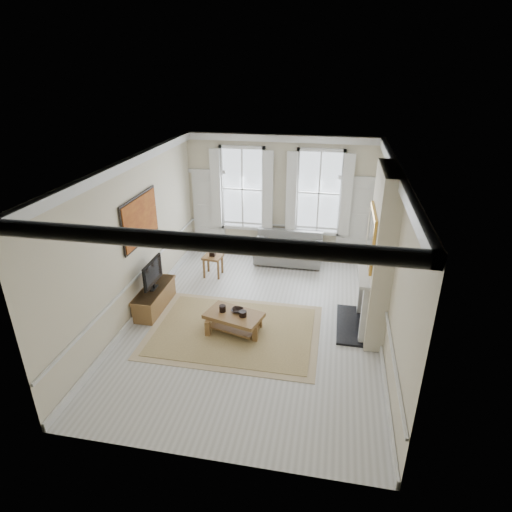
% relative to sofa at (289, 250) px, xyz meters
% --- Properties ---
extents(floor, '(7.20, 7.20, 0.00)m').
position_rel_sofa_xyz_m(floor, '(-0.33, -3.11, -0.36)').
color(floor, '#B7B5AD').
rests_on(floor, ground).
extents(ceiling, '(7.20, 7.20, 0.00)m').
position_rel_sofa_xyz_m(ceiling, '(-0.33, -3.11, 3.04)').
color(ceiling, white).
rests_on(ceiling, back_wall).
extents(back_wall, '(5.20, 0.00, 5.20)m').
position_rel_sofa_xyz_m(back_wall, '(-0.33, 0.49, 1.34)').
color(back_wall, beige).
rests_on(back_wall, floor).
extents(left_wall, '(0.00, 7.20, 7.20)m').
position_rel_sofa_xyz_m(left_wall, '(-2.93, -3.11, 1.34)').
color(left_wall, beige).
rests_on(left_wall, floor).
extents(right_wall, '(0.00, 7.20, 7.20)m').
position_rel_sofa_xyz_m(right_wall, '(2.27, -3.11, 1.34)').
color(right_wall, beige).
rests_on(right_wall, floor).
extents(window_left, '(1.26, 0.20, 2.20)m').
position_rel_sofa_xyz_m(window_left, '(-1.38, 0.44, 1.54)').
color(window_left, '#B2BCC6').
rests_on(window_left, back_wall).
extents(window_right, '(1.26, 0.20, 2.20)m').
position_rel_sofa_xyz_m(window_right, '(0.72, 0.44, 1.54)').
color(window_right, '#B2BCC6').
rests_on(window_right, back_wall).
extents(door_left, '(0.90, 0.08, 2.30)m').
position_rel_sofa_xyz_m(door_left, '(-2.38, 0.45, 0.79)').
color(door_left, silver).
rests_on(door_left, floor).
extents(door_right, '(0.90, 0.08, 2.30)m').
position_rel_sofa_xyz_m(door_right, '(1.72, 0.45, 0.79)').
color(door_right, silver).
rests_on(door_right, floor).
extents(painting, '(0.05, 1.66, 1.06)m').
position_rel_sofa_xyz_m(painting, '(-2.89, -2.81, 1.69)').
color(painting, '#B3611E').
rests_on(painting, left_wall).
extents(chimney_breast, '(0.35, 1.70, 3.38)m').
position_rel_sofa_xyz_m(chimney_breast, '(2.09, -2.91, 1.34)').
color(chimney_breast, beige).
rests_on(chimney_breast, floor).
extents(hearth, '(0.55, 1.50, 0.05)m').
position_rel_sofa_xyz_m(hearth, '(1.67, -2.91, -0.33)').
color(hearth, black).
rests_on(hearth, floor).
extents(fireplace, '(0.21, 1.45, 1.33)m').
position_rel_sofa_xyz_m(fireplace, '(1.87, -2.91, 0.38)').
color(fireplace, silver).
rests_on(fireplace, floor).
extents(mirror, '(0.06, 1.26, 1.06)m').
position_rel_sofa_xyz_m(mirror, '(1.88, -2.91, 1.69)').
color(mirror, gold).
rests_on(mirror, chimney_breast).
extents(sofa, '(1.81, 0.88, 0.85)m').
position_rel_sofa_xyz_m(sofa, '(0.00, 0.00, 0.00)').
color(sofa, slate).
rests_on(sofa, floor).
extents(side_table, '(0.50, 0.50, 0.56)m').
position_rel_sofa_xyz_m(side_table, '(-1.83, -1.19, 0.09)').
color(side_table, brown).
rests_on(side_table, floor).
extents(rug, '(3.50, 2.60, 0.02)m').
position_rel_sofa_xyz_m(rug, '(-0.70, -3.58, -0.34)').
color(rug, olive).
rests_on(rug, floor).
extents(coffee_table, '(1.27, 0.94, 0.43)m').
position_rel_sofa_xyz_m(coffee_table, '(-0.70, -3.58, -0.01)').
color(coffee_table, brown).
rests_on(coffee_table, rug).
extents(ceramic_pot_a, '(0.14, 0.14, 0.14)m').
position_rel_sofa_xyz_m(ceramic_pot_a, '(-0.95, -3.53, 0.14)').
color(ceramic_pot_a, black).
rests_on(ceramic_pot_a, coffee_table).
extents(ceramic_pot_b, '(0.16, 0.16, 0.11)m').
position_rel_sofa_xyz_m(ceramic_pot_b, '(-0.50, -3.63, 0.13)').
color(ceramic_pot_b, black).
rests_on(ceramic_pot_b, coffee_table).
extents(bowl, '(0.27, 0.27, 0.06)m').
position_rel_sofa_xyz_m(bowl, '(-0.65, -3.48, 0.10)').
color(bowl, black).
rests_on(bowl, coffee_table).
extents(tv_stand, '(0.45, 1.41, 0.50)m').
position_rel_sofa_xyz_m(tv_stand, '(-2.67, -3.01, -0.10)').
color(tv_stand, brown).
rests_on(tv_stand, floor).
extents(tv, '(0.08, 0.90, 0.68)m').
position_rel_sofa_xyz_m(tv, '(-2.65, -3.01, 0.54)').
color(tv, black).
rests_on(tv, tv_stand).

